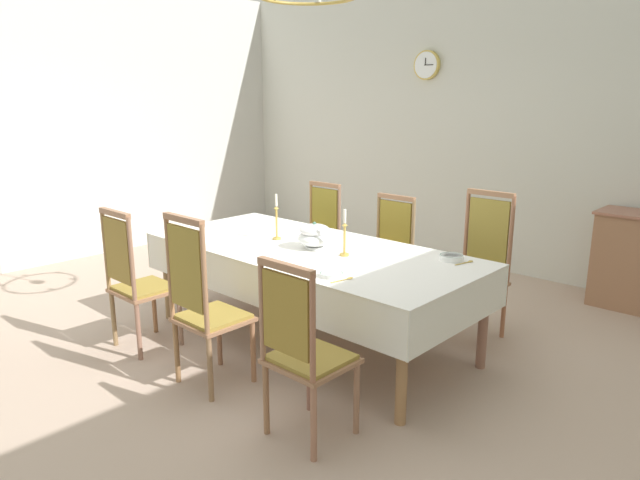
# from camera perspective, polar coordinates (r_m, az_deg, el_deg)

# --- Properties ---
(ground) EXTENTS (7.55, 6.12, 0.04)m
(ground) POSITION_cam_1_polar(r_m,az_deg,el_deg) (4.58, -2.67, -10.89)
(ground) COLOR tan
(back_wall) EXTENTS (7.55, 0.08, 3.30)m
(back_wall) POSITION_cam_1_polar(r_m,az_deg,el_deg) (6.70, 16.86, 11.23)
(back_wall) COLOR silver
(back_wall) RESTS_ON ground
(left_wall) EXTENTS (0.08, 6.12, 3.30)m
(left_wall) POSITION_cam_1_polar(r_m,az_deg,el_deg) (7.39, -24.41, 10.80)
(left_wall) COLOR silver
(left_wall) RESTS_ON ground
(dining_table) EXTENTS (2.71, 1.21, 0.78)m
(dining_table) POSITION_cam_1_polar(r_m,az_deg,el_deg) (4.44, -1.14, -1.62)
(dining_table) COLOR #977349
(dining_table) RESTS_ON ground
(tablecloth) EXTENTS (2.73, 1.23, 0.31)m
(tablecloth) POSITION_cam_1_polar(r_m,az_deg,el_deg) (4.44, -1.14, -1.55)
(tablecloth) COLOR white
(tablecloth) RESTS_ON dining_table
(chair_south_a) EXTENTS (0.44, 0.42, 1.12)m
(chair_south_a) POSITION_cam_1_polar(r_m,az_deg,el_deg) (4.57, -18.06, -3.75)
(chair_south_a) COLOR #9A6843
(chair_south_a) RESTS_ON ground
(chair_north_a) EXTENTS (0.44, 0.42, 1.08)m
(chair_north_a) POSITION_cam_1_polar(r_m,az_deg,el_deg) (5.77, -0.35, 0.47)
(chair_north_a) COLOR #926C4B
(chair_north_a) RESTS_ON ground
(chair_south_b) EXTENTS (0.44, 0.42, 1.20)m
(chair_south_b) POSITION_cam_1_polar(r_m,az_deg,el_deg) (3.84, -11.64, -6.26)
(chair_south_b) COLOR #98684C
(chair_south_b) RESTS_ON ground
(chair_north_b) EXTENTS (0.44, 0.42, 1.06)m
(chair_north_b) POSITION_cam_1_polar(r_m,az_deg,el_deg) (5.22, 6.70, -1.18)
(chair_north_b) COLOR #9B664F
(chair_north_b) RESTS_ON ground
(chair_south_c) EXTENTS (0.44, 0.42, 1.08)m
(chair_south_c) POSITION_cam_1_polar(r_m,az_deg,el_deg) (3.21, -1.72, -10.93)
(chair_south_c) COLOR #996553
(chair_south_c) RESTS_ON ground
(chair_north_c) EXTENTS (0.44, 0.42, 1.20)m
(chair_north_c) POSITION_cam_1_polar(r_m,az_deg,el_deg) (4.76, 15.70, -2.56)
(chair_north_c) COLOR #9E6749
(chair_north_c) RESTS_ON ground
(soup_tureen) EXTENTS (0.26, 0.26, 0.21)m
(soup_tureen) POSITION_cam_1_polar(r_m,az_deg,el_deg) (4.36, -0.57, 0.45)
(soup_tureen) COLOR white
(soup_tureen) RESTS_ON tablecloth
(candlestick_west) EXTENTS (0.07, 0.07, 0.38)m
(candlestick_west) POSITION_cam_1_polar(r_m,az_deg,el_deg) (4.65, -4.40, 1.92)
(candlestick_west) COLOR gold
(candlestick_west) RESTS_ON tablecloth
(candlestick_east) EXTENTS (0.07, 0.07, 0.35)m
(candlestick_east) POSITION_cam_1_polar(r_m,az_deg,el_deg) (4.15, 2.49, 0.28)
(candlestick_east) COLOR gold
(candlestick_east) RESTS_ON tablecloth
(bowl_near_left) EXTENTS (0.16, 0.16, 0.03)m
(bowl_near_left) POSITION_cam_1_polar(r_m,az_deg,el_deg) (3.69, 1.15, -3.48)
(bowl_near_left) COLOR white
(bowl_near_left) RESTS_ON tablecloth
(bowl_near_right) EXTENTS (0.17, 0.17, 0.04)m
(bowl_near_right) POSITION_cam_1_polar(r_m,az_deg,el_deg) (4.17, 13.08, -1.68)
(bowl_near_right) COLOR white
(bowl_near_right) RESTS_ON tablecloth
(spoon_primary) EXTENTS (0.05, 0.18, 0.01)m
(spoon_primary) POSITION_cam_1_polar(r_m,az_deg,el_deg) (3.64, 2.75, -3.91)
(spoon_primary) COLOR gold
(spoon_primary) RESTS_ON tablecloth
(spoon_secondary) EXTENTS (0.06, 0.17, 0.01)m
(spoon_secondary) POSITION_cam_1_polar(r_m,az_deg,el_deg) (4.14, 14.69, -2.14)
(spoon_secondary) COLOR gold
(spoon_secondary) RESTS_ON tablecloth
(mounted_clock) EXTENTS (0.34, 0.06, 0.34)m
(mounted_clock) POSITION_cam_1_polar(r_m,az_deg,el_deg) (7.05, 10.70, 16.91)
(mounted_clock) COLOR #D1B251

